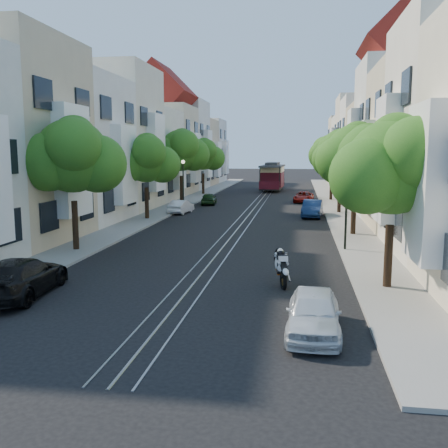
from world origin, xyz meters
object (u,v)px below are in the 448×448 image
at_px(parked_car_e_mid, 312,209).
at_px(parked_car_e_far, 304,197).
at_px(tree_w_c, 181,151).
at_px(parked_car_w_near, 21,277).
at_px(tree_e_d, 333,153).
at_px(cable_car, 273,175).
at_px(tree_e_a, 394,169).
at_px(lamp_east, 347,196).
at_px(tree_w_b, 147,160).
at_px(tree_w_d, 203,155).
at_px(parked_car_w_far, 209,199).
at_px(parked_car_e_near, 313,312).
at_px(parked_car_w_mid, 181,207).
at_px(lamp_west, 183,176).
at_px(tree_e_b, 357,156).
at_px(tree_e_c, 341,157).
at_px(tree_w_a, 73,157).
at_px(sportbike_rider, 281,265).

xyz_separation_m(parked_car_e_mid, parked_car_e_far, (-0.58, 11.36, -0.13)).
xyz_separation_m(tree_w_c, parked_car_w_near, (1.54, -30.78, -4.38)).
distance_m(tree_e_d, cable_car, 14.49).
xyz_separation_m(tree_e_a, lamp_east, (-0.96, 7.02, -1.55)).
distance_m(tree_w_b, tree_w_d, 22.00).
bearing_deg(parked_car_w_far, parked_car_e_far, -163.82).
height_order(lamp_east, parked_car_e_near, lamp_east).
bearing_deg(tree_w_c, parked_car_w_far, 6.62).
height_order(parked_car_w_mid, parked_car_w_far, parked_car_w_far).
height_order(parked_car_e_far, parked_car_w_mid, parked_car_w_mid).
height_order(tree_e_d, tree_w_d, tree_e_d).
distance_m(tree_w_d, cable_car, 11.01).
bearing_deg(lamp_west, parked_car_w_mid, -79.66).
distance_m(tree_e_b, lamp_east, 5.41).
xyz_separation_m(tree_w_b, lamp_west, (0.84, 8.02, -1.55)).
bearing_deg(tree_e_b, tree_e_a, -90.00).
height_order(tree_e_b, tree_e_c, tree_e_b).
bearing_deg(tree_w_b, parked_car_e_mid, 15.66).
xyz_separation_m(tree_w_c, lamp_east, (13.44, -20.98, -2.22)).
height_order(tree_e_b, lamp_west, tree_e_b).
bearing_deg(parked_car_e_far, lamp_west, -142.24).
xyz_separation_m(tree_w_c, parked_car_e_near, (11.54, -32.98, -4.45)).
bearing_deg(tree_w_a, parked_car_e_far, 66.68).
bearing_deg(tree_w_a, sportbike_rider, -25.18).
distance_m(tree_e_a, tree_e_d, 34.00).
height_order(cable_car, parked_car_e_near, cable_car).
xyz_separation_m(tree_w_d, lamp_west, (0.84, -13.98, -1.75)).
bearing_deg(parked_car_w_mid, tree_w_c, -70.43).
relative_size(tree_w_c, parked_car_w_mid, 2.12).
height_order(tree_e_b, parked_car_e_far, tree_e_b).
height_order(tree_e_d, tree_w_a, tree_e_d).
bearing_deg(tree_w_b, tree_e_b, -19.15).
bearing_deg(tree_e_a, tree_w_c, 117.22).
distance_m(tree_w_d, lamp_east, 34.73).
bearing_deg(tree_w_d, tree_e_a, -69.73).
bearing_deg(sportbike_rider, tree_e_b, 58.90).
relative_size(tree_w_b, lamp_east, 1.51).
distance_m(lamp_west, sportbike_rider, 26.81).
distance_m(tree_e_b, tree_w_a, 16.01).
xyz_separation_m(tree_e_c, sportbike_rider, (-3.94, -22.92, -3.82)).
relative_size(lamp_west, parked_car_w_near, 0.88).
bearing_deg(parked_car_w_mid, cable_car, -96.73).
bearing_deg(lamp_east, parked_car_w_near, -140.51).
height_order(lamp_east, parked_car_w_mid, lamp_east).
bearing_deg(sportbike_rider, tree_e_c, 67.44).
xyz_separation_m(tree_w_c, cable_car, (7.64, 18.49, -3.10)).
bearing_deg(tree_w_c, parked_car_w_near, -87.14).
bearing_deg(tree_e_d, parked_car_w_far, -154.27).
height_order(tree_w_c, lamp_east, tree_w_c).
height_order(tree_w_a, lamp_east, tree_w_a).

